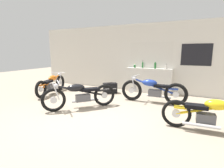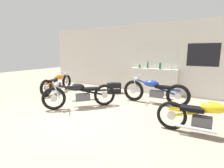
{
  "view_description": "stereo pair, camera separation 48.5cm",
  "coord_description": "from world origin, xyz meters",
  "px_view_note": "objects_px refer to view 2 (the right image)",
  "views": [
    {
      "loc": [
        2.46,
        -3.46,
        1.68
      ],
      "look_at": [
        0.08,
        1.21,
        0.7
      ],
      "focal_mm": 28.0,
      "sensor_mm": 36.0,
      "label": 1
    },
    {
      "loc": [
        2.88,
        -3.22,
        1.68
      ],
      "look_at": [
        0.08,
        1.21,
        0.7
      ],
      "focal_mm": 28.0,
      "sensor_mm": 36.0,
      "label": 2
    }
  ],
  "objects_px": {
    "hard_case_black": "(114,88)",
    "motorcycle_blue": "(155,91)",
    "bottle_center": "(160,66)",
    "motorcycle_orange": "(57,83)",
    "bottle_leftmost": "(140,66)",
    "bottle_left_center": "(148,65)",
    "motorcycle_yellow": "(206,117)",
    "bottle_right_center": "(171,67)",
    "motorcycle_black": "(80,94)"
  },
  "relations": [
    {
      "from": "motorcycle_orange",
      "to": "motorcycle_blue",
      "type": "bearing_deg",
      "value": 8.03
    },
    {
      "from": "motorcycle_black",
      "to": "motorcycle_blue",
      "type": "bearing_deg",
      "value": 41.58
    },
    {
      "from": "motorcycle_black",
      "to": "motorcycle_yellow",
      "type": "relative_size",
      "value": 0.88
    },
    {
      "from": "bottle_leftmost",
      "to": "bottle_left_center",
      "type": "distance_m",
      "value": 0.34
    },
    {
      "from": "bottle_leftmost",
      "to": "motorcycle_yellow",
      "type": "distance_m",
      "value": 4.07
    },
    {
      "from": "motorcycle_black",
      "to": "motorcycle_blue",
      "type": "height_order",
      "value": "motorcycle_blue"
    },
    {
      "from": "motorcycle_yellow",
      "to": "hard_case_black",
      "type": "xyz_separation_m",
      "value": [
        -3.48,
        2.16,
        -0.19
      ]
    },
    {
      "from": "motorcycle_black",
      "to": "bottle_left_center",
      "type": "bearing_deg",
      "value": 72.23
    },
    {
      "from": "bottle_right_center",
      "to": "motorcycle_blue",
      "type": "xyz_separation_m",
      "value": [
        -0.15,
        -1.38,
        -0.67
      ]
    },
    {
      "from": "motorcycle_blue",
      "to": "motorcycle_yellow",
      "type": "height_order",
      "value": "motorcycle_blue"
    },
    {
      "from": "bottle_right_center",
      "to": "motorcycle_yellow",
      "type": "xyz_separation_m",
      "value": [
        1.44,
        -2.97,
        -0.69
      ]
    },
    {
      "from": "bottle_left_center",
      "to": "motorcycle_blue",
      "type": "distance_m",
      "value": 1.78
    },
    {
      "from": "bottle_right_center",
      "to": "motorcycle_orange",
      "type": "bearing_deg",
      "value": -154.78
    },
    {
      "from": "motorcycle_black",
      "to": "motorcycle_orange",
      "type": "height_order",
      "value": "motorcycle_black"
    },
    {
      "from": "motorcycle_black",
      "to": "motorcycle_yellow",
      "type": "distance_m",
      "value": 3.35
    },
    {
      "from": "motorcycle_black",
      "to": "motorcycle_yellow",
      "type": "xyz_separation_m",
      "value": [
        3.35,
        -0.03,
        -0.01
      ]
    },
    {
      "from": "bottle_left_center",
      "to": "hard_case_black",
      "type": "height_order",
      "value": "bottle_left_center"
    },
    {
      "from": "bottle_center",
      "to": "bottle_right_center",
      "type": "relative_size",
      "value": 1.56
    },
    {
      "from": "bottle_right_center",
      "to": "motorcycle_blue",
      "type": "distance_m",
      "value": 1.54
    },
    {
      "from": "bottle_leftmost",
      "to": "motorcycle_blue",
      "type": "xyz_separation_m",
      "value": [
        1.13,
        -1.36,
        -0.66
      ]
    },
    {
      "from": "bottle_left_center",
      "to": "motorcycle_orange",
      "type": "xyz_separation_m",
      "value": [
        -3.15,
        -1.97,
        -0.75
      ]
    },
    {
      "from": "bottle_right_center",
      "to": "hard_case_black",
      "type": "distance_m",
      "value": 2.36
    },
    {
      "from": "motorcycle_orange",
      "to": "hard_case_black",
      "type": "xyz_separation_m",
      "value": [
        2.07,
        1.12,
        -0.18
      ]
    },
    {
      "from": "bottle_center",
      "to": "bottle_leftmost",
      "type": "bearing_deg",
      "value": 179.24
    },
    {
      "from": "bottle_right_center",
      "to": "motorcycle_orange",
      "type": "height_order",
      "value": "bottle_right_center"
    },
    {
      "from": "bottle_left_center",
      "to": "motorcycle_black",
      "type": "relative_size",
      "value": 0.17
    },
    {
      "from": "motorcycle_yellow",
      "to": "hard_case_black",
      "type": "height_order",
      "value": "motorcycle_yellow"
    },
    {
      "from": "bottle_center",
      "to": "hard_case_black",
      "type": "distance_m",
      "value": 2.02
    },
    {
      "from": "hard_case_black",
      "to": "bottle_right_center",
      "type": "bearing_deg",
      "value": 21.71
    },
    {
      "from": "motorcycle_yellow",
      "to": "motorcycle_blue",
      "type": "bearing_deg",
      "value": 134.96
    },
    {
      "from": "hard_case_black",
      "to": "motorcycle_blue",
      "type": "bearing_deg",
      "value": -16.67
    },
    {
      "from": "bottle_center",
      "to": "motorcycle_blue",
      "type": "bearing_deg",
      "value": -78.51
    },
    {
      "from": "bottle_leftmost",
      "to": "motorcycle_black",
      "type": "distance_m",
      "value": 3.06
    },
    {
      "from": "bottle_center",
      "to": "motorcycle_yellow",
      "type": "xyz_separation_m",
      "value": [
        1.86,
        -2.94,
        -0.74
      ]
    },
    {
      "from": "motorcycle_blue",
      "to": "hard_case_black",
      "type": "bearing_deg",
      "value": 163.33
    },
    {
      "from": "motorcycle_black",
      "to": "motorcycle_yellow",
      "type": "bearing_deg",
      "value": -0.51
    },
    {
      "from": "bottle_left_center",
      "to": "motorcycle_blue",
      "type": "height_order",
      "value": "bottle_left_center"
    },
    {
      "from": "bottle_leftmost",
      "to": "motorcycle_black",
      "type": "height_order",
      "value": "bottle_leftmost"
    },
    {
      "from": "hard_case_black",
      "to": "motorcycle_orange",
      "type": "bearing_deg",
      "value": -151.5
    },
    {
      "from": "motorcycle_yellow",
      "to": "hard_case_black",
      "type": "bearing_deg",
      "value": 148.19
    },
    {
      "from": "motorcycle_orange",
      "to": "motorcycle_yellow",
      "type": "relative_size",
      "value": 1.06
    },
    {
      "from": "bottle_right_center",
      "to": "hard_case_black",
      "type": "relative_size",
      "value": 0.32
    },
    {
      "from": "motorcycle_yellow",
      "to": "bottle_right_center",
      "type": "bearing_deg",
      "value": 115.94
    },
    {
      "from": "bottle_leftmost",
      "to": "bottle_left_center",
      "type": "relative_size",
      "value": 0.58
    },
    {
      "from": "hard_case_black",
      "to": "motorcycle_black",
      "type": "bearing_deg",
      "value": -86.58
    },
    {
      "from": "bottle_left_center",
      "to": "hard_case_black",
      "type": "xyz_separation_m",
      "value": [
        -1.08,
        -0.85,
        -0.93
      ]
    },
    {
      "from": "bottle_center",
      "to": "motorcycle_orange",
      "type": "distance_m",
      "value": 4.22
    },
    {
      "from": "bottle_left_center",
      "to": "motorcycle_yellow",
      "type": "bearing_deg",
      "value": -51.46
    },
    {
      "from": "bottle_right_center",
      "to": "hard_case_black",
      "type": "height_order",
      "value": "bottle_right_center"
    },
    {
      "from": "bottle_leftmost",
      "to": "motorcycle_orange",
      "type": "height_order",
      "value": "bottle_leftmost"
    }
  ]
}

